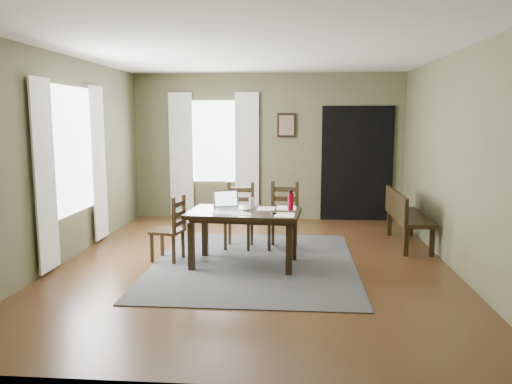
# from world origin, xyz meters

# --- Properties ---
(ground) EXTENTS (5.00, 6.00, 0.01)m
(ground) POSITION_xyz_m (0.00, 0.00, -0.01)
(ground) COLOR #492C16
(room_shell) EXTENTS (5.02, 6.02, 2.71)m
(room_shell) POSITION_xyz_m (0.00, 0.00, 1.80)
(room_shell) COLOR brown
(room_shell) RESTS_ON ground
(rug) EXTENTS (2.60, 3.20, 0.01)m
(rug) POSITION_xyz_m (0.00, 0.00, 0.01)
(rug) COLOR #383838
(rug) RESTS_ON ground
(dining_table) EXTENTS (1.46, 0.95, 0.70)m
(dining_table) POSITION_xyz_m (-0.12, -0.08, 0.62)
(dining_table) COLOR black
(dining_table) RESTS_ON rug
(chair_end) EXTENTS (0.44, 0.44, 0.87)m
(chair_end) POSITION_xyz_m (-1.11, 0.05, 0.43)
(chair_end) COLOR black
(chair_end) RESTS_ON rug
(chair_back_left) EXTENTS (0.43, 0.44, 0.94)m
(chair_back_left) POSITION_xyz_m (-0.28, 0.81, 0.46)
(chair_back_left) COLOR black
(chair_back_left) RESTS_ON rug
(chair_back_right) EXTENTS (0.46, 0.46, 0.95)m
(chair_back_right) POSITION_xyz_m (0.36, 0.81, 0.47)
(chair_back_right) COLOR black
(chair_back_right) RESTS_ON rug
(bench) EXTENTS (0.46, 1.43, 0.81)m
(bench) POSITION_xyz_m (2.15, 1.14, 0.48)
(bench) COLOR black
(bench) RESTS_ON ground
(laptop) EXTENTS (0.42, 0.39, 0.23)m
(laptop) POSITION_xyz_m (-0.36, 0.07, 0.77)
(laptop) COLOR #B7B7BC
(laptop) RESTS_ON dining_table
(computer_mouse) EXTENTS (0.08, 0.10, 0.03)m
(computer_mouse) POSITION_xyz_m (-0.09, -0.11, 0.73)
(computer_mouse) COLOR #3F3F42
(computer_mouse) RESTS_ON dining_table
(tv_remote) EXTENTS (0.09, 0.18, 0.02)m
(tv_remote) POSITION_xyz_m (0.26, -0.20, 0.72)
(tv_remote) COLOR black
(tv_remote) RESTS_ON dining_table
(drinking_glass) EXTENTS (0.08, 0.08, 0.14)m
(drinking_glass) POSITION_xyz_m (-0.04, 0.09, 0.78)
(drinking_glass) COLOR silver
(drinking_glass) RESTS_ON dining_table
(water_bottle) EXTENTS (0.10, 0.10, 0.25)m
(water_bottle) POSITION_xyz_m (0.46, 0.03, 0.83)
(water_bottle) COLOR #B50D28
(water_bottle) RESTS_ON dining_table
(paper_a) EXTENTS (0.25, 0.31, 0.00)m
(paper_a) POSITION_xyz_m (-0.39, -0.19, 0.71)
(paper_a) COLOR white
(paper_a) RESTS_ON dining_table
(paper_b) EXTENTS (0.25, 0.32, 0.00)m
(paper_b) POSITION_xyz_m (0.40, -0.32, 0.71)
(paper_b) COLOR white
(paper_b) RESTS_ON dining_table
(paper_c) EXTENTS (0.23, 0.30, 0.00)m
(paper_c) POSITION_xyz_m (0.15, 0.09, 0.71)
(paper_c) COLOR white
(paper_c) RESTS_ON dining_table
(paper_d) EXTENTS (0.26, 0.33, 0.00)m
(paper_d) POSITION_xyz_m (0.41, 0.16, 0.71)
(paper_d) COLOR white
(paper_d) RESTS_ON dining_table
(paper_e) EXTENTS (0.35, 0.40, 0.00)m
(paper_e) POSITION_xyz_m (-0.17, -0.23, 0.71)
(paper_e) COLOR white
(paper_e) RESTS_ON dining_table
(window_left) EXTENTS (0.01, 1.30, 1.70)m
(window_left) POSITION_xyz_m (-2.47, 0.20, 1.45)
(window_left) COLOR white
(window_left) RESTS_ON ground
(window_back) EXTENTS (1.00, 0.01, 1.50)m
(window_back) POSITION_xyz_m (-1.00, 2.97, 1.45)
(window_back) COLOR white
(window_back) RESTS_ON ground
(curtain_left_near) EXTENTS (0.03, 0.48, 2.30)m
(curtain_left_near) POSITION_xyz_m (-2.44, -0.62, 1.20)
(curtain_left_near) COLOR silver
(curtain_left_near) RESTS_ON ground
(curtain_left_far) EXTENTS (0.03, 0.48, 2.30)m
(curtain_left_far) POSITION_xyz_m (-2.44, 1.02, 1.20)
(curtain_left_far) COLOR silver
(curtain_left_far) RESTS_ON ground
(curtain_back_left) EXTENTS (0.44, 0.03, 2.30)m
(curtain_back_left) POSITION_xyz_m (-1.62, 2.94, 1.20)
(curtain_back_left) COLOR silver
(curtain_back_left) RESTS_ON ground
(curtain_back_right) EXTENTS (0.44, 0.03, 2.30)m
(curtain_back_right) POSITION_xyz_m (-0.38, 2.94, 1.20)
(curtain_back_right) COLOR silver
(curtain_back_right) RESTS_ON ground
(framed_picture) EXTENTS (0.34, 0.03, 0.44)m
(framed_picture) POSITION_xyz_m (0.35, 2.97, 1.75)
(framed_picture) COLOR black
(framed_picture) RESTS_ON ground
(doorway_back) EXTENTS (1.30, 0.03, 2.10)m
(doorway_back) POSITION_xyz_m (1.65, 2.97, 1.05)
(doorway_back) COLOR black
(doorway_back) RESTS_ON ground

